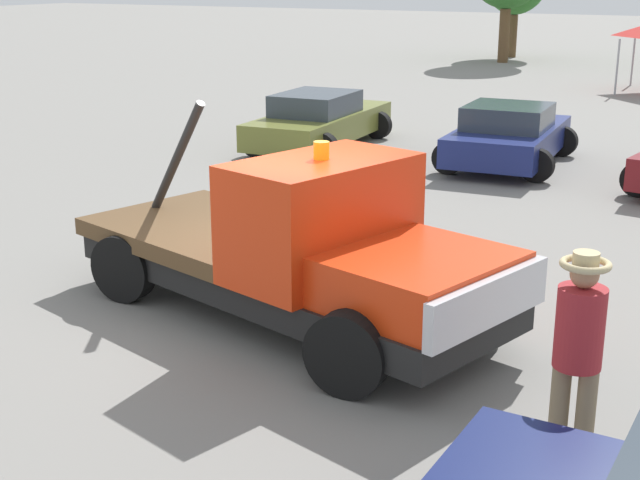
{
  "coord_description": "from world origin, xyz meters",
  "views": [
    {
      "loc": [
        5.25,
        -8.81,
        4.09
      ],
      "look_at": [
        0.5,
        0.0,
        1.05
      ],
      "focal_mm": 50.0,
      "sensor_mm": 36.0,
      "label": 1
    }
  ],
  "objects_px": {
    "person_near_truck": "(579,341)",
    "parked_car_navy": "(508,136)",
    "tow_truck": "(304,252)",
    "parked_car_olive": "(319,121)",
    "traffic_cone": "(278,217)"
  },
  "relations": [
    {
      "from": "tow_truck",
      "to": "person_near_truck",
      "type": "xyz_separation_m",
      "value": [
        3.55,
        -1.64,
        0.22
      ]
    },
    {
      "from": "parked_car_olive",
      "to": "traffic_cone",
      "type": "bearing_deg",
      "value": -160.45
    },
    {
      "from": "parked_car_olive",
      "to": "parked_car_navy",
      "type": "relative_size",
      "value": 1.15
    },
    {
      "from": "parked_car_navy",
      "to": "person_near_truck",
      "type": "bearing_deg",
      "value": -164.49
    },
    {
      "from": "person_near_truck",
      "to": "parked_car_navy",
      "type": "relative_size",
      "value": 0.44
    },
    {
      "from": "tow_truck",
      "to": "parked_car_navy",
      "type": "bearing_deg",
      "value": 108.71
    },
    {
      "from": "person_near_truck",
      "to": "parked_car_navy",
      "type": "distance_m",
      "value": 12.41
    },
    {
      "from": "tow_truck",
      "to": "parked_car_navy",
      "type": "xyz_separation_m",
      "value": [
        -0.56,
        10.05,
        -0.25
      ]
    },
    {
      "from": "parked_car_olive",
      "to": "tow_truck",
      "type": "bearing_deg",
      "value": -156.09
    },
    {
      "from": "parked_car_olive",
      "to": "parked_car_navy",
      "type": "distance_m",
      "value": 4.56
    },
    {
      "from": "parked_car_olive",
      "to": "parked_car_navy",
      "type": "bearing_deg",
      "value": -91.05
    },
    {
      "from": "parked_car_navy",
      "to": "traffic_cone",
      "type": "distance_m",
      "value": 7.09
    },
    {
      "from": "person_near_truck",
      "to": "parked_car_olive",
      "type": "relative_size",
      "value": 0.38
    },
    {
      "from": "tow_truck",
      "to": "person_near_truck",
      "type": "distance_m",
      "value": 3.92
    },
    {
      "from": "person_near_truck",
      "to": "traffic_cone",
      "type": "bearing_deg",
      "value": 51.49
    }
  ]
}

